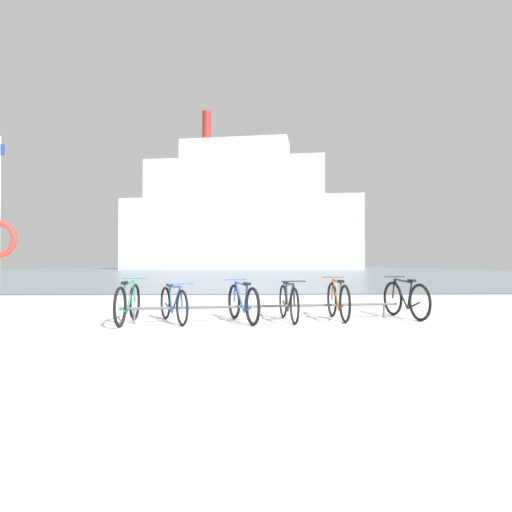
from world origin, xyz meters
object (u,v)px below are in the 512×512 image
object	(u,v)px
bicycle_4	(338,300)
bicycle_5	(405,299)
bicycle_1	(173,304)
bicycle_2	(243,303)
ferry_ship	(239,216)
bicycle_3	(289,302)
bicycle_0	(128,303)

from	to	relation	value
bicycle_4	bicycle_5	world-z (taller)	bicycle_5
bicycle_1	bicycle_2	bearing A→B (deg)	1.10
bicycle_5	ferry_ship	xyz separation A→B (m)	(-4.27, 70.10, 9.15)
bicycle_4	ferry_ship	bearing A→B (deg)	92.33
bicycle_4	bicycle_2	bearing A→B (deg)	-170.32
bicycle_2	bicycle_3	size ratio (longest dim) A/B	0.97
bicycle_0	bicycle_2	xyz separation A→B (m)	(2.11, 0.16, -0.01)
bicycle_1	bicycle_4	xyz separation A→B (m)	(3.17, 0.34, 0.03)
bicycle_2	ferry_ship	world-z (taller)	ferry_ship
bicycle_2	bicycle_5	xyz separation A→B (m)	(3.28, 0.52, 0.01)
bicycle_2	bicycle_3	xyz separation A→B (m)	(0.88, 0.14, -0.00)
bicycle_3	ferry_ship	xyz separation A→B (m)	(-1.87, 70.49, 9.17)
bicycle_4	bicycle_5	distance (m)	1.43
bicycle_4	bicycle_3	bearing A→B (deg)	-169.67
bicycle_1	bicycle_5	xyz separation A→B (m)	(4.58, 0.55, 0.03)
bicycle_2	ferry_ship	distance (m)	71.22
bicycle_0	bicycle_4	distance (m)	4.01
bicycle_1	bicycle_5	size ratio (longest dim) A/B	0.94
bicycle_3	bicycle_2	bearing A→B (deg)	-171.06
bicycle_1	bicycle_5	distance (m)	4.61
bicycle_0	ferry_ship	bearing A→B (deg)	89.09
bicycle_0	ferry_ship	world-z (taller)	ferry_ship
bicycle_1	bicycle_2	xyz separation A→B (m)	(1.30, 0.03, 0.02)
bicycle_1	bicycle_4	world-z (taller)	bicycle_4
bicycle_1	bicycle_3	size ratio (longest dim) A/B	0.92
bicycle_1	bicycle_3	xyz separation A→B (m)	(2.18, 0.16, 0.02)
bicycle_3	bicycle_4	size ratio (longest dim) A/B	1.00
bicycle_0	bicycle_4	xyz separation A→B (m)	(3.98, 0.48, 0.00)
bicycle_1	bicycle_4	size ratio (longest dim) A/B	0.92
bicycle_2	bicycle_3	bearing A→B (deg)	8.94
bicycle_3	bicycle_0	bearing A→B (deg)	-174.25
bicycle_0	bicycle_1	bearing A→B (deg)	9.64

